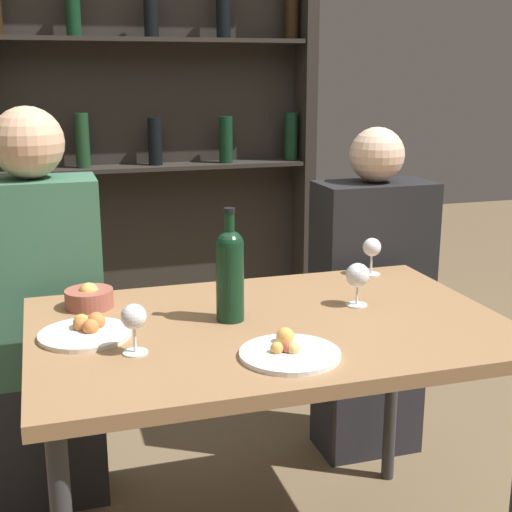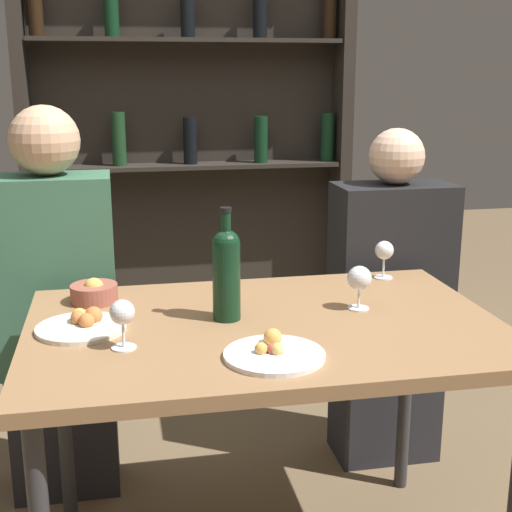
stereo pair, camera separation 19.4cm
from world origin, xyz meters
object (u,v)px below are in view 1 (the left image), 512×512
object	(u,v)px
wine_glass_1	(134,319)
wine_glass_2	(372,249)
wine_bottle	(230,271)
seated_person_left	(42,323)
seated_person_right	(370,306)
food_plate_0	(289,352)
food_plate_1	(86,330)
snack_bowl	(89,298)
wine_glass_0	(358,277)

from	to	relation	value
wine_glass_1	wine_glass_2	xyz separation A→B (m)	(0.82, 0.44, 0.00)
wine_bottle	wine_glass_2	world-z (taller)	wine_bottle
seated_person_left	seated_person_right	world-z (taller)	seated_person_left
wine_glass_1	seated_person_left	xyz separation A→B (m)	(-0.21, 0.68, -0.23)
food_plate_0	seated_person_right	world-z (taller)	seated_person_right
food_plate_1	snack_bowl	size ratio (longest dim) A/B	1.72
wine_glass_0	seated_person_left	world-z (taller)	seated_person_left
wine_glass_0	seated_person_right	xyz separation A→B (m)	(0.30, 0.51, -0.28)
wine_glass_0	seated_person_left	distance (m)	1.02
wine_glass_0	snack_bowl	bearing A→B (deg)	164.16
wine_bottle	snack_bowl	bearing A→B (deg)	148.36
wine_glass_1	seated_person_right	size ratio (longest dim) A/B	0.10
wine_bottle	seated_person_right	xyz separation A→B (m)	(0.67, 0.52, -0.33)
wine_glass_0	snack_bowl	world-z (taller)	wine_glass_0
wine_bottle	food_plate_0	xyz separation A→B (m)	(0.07, -0.28, -0.13)
wine_glass_1	seated_person_right	xyz separation A→B (m)	(0.94, 0.68, -0.28)
snack_bowl	seated_person_right	xyz separation A→B (m)	(1.02, 0.31, -0.22)
wine_glass_1	wine_glass_2	size ratio (longest dim) A/B	1.00
wine_glass_2	snack_bowl	distance (m)	0.90
wine_glass_0	snack_bowl	xyz separation A→B (m)	(-0.72, 0.20, -0.06)
wine_glass_0	wine_glass_2	distance (m)	0.33
wine_glass_2	food_plate_0	distance (m)	0.74
wine_glass_1	food_plate_1	xyz separation A→B (m)	(-0.10, 0.15, -0.07)
food_plate_0	snack_bowl	bearing A→B (deg)	130.23
wine_glass_0	seated_person_left	size ratio (longest dim) A/B	0.09
food_plate_1	wine_glass_0	bearing A→B (deg)	1.09
food_plate_0	seated_person_left	bearing A→B (deg)	124.54
seated_person_right	food_plate_0	bearing A→B (deg)	-127.20
seated_person_left	wine_glass_2	bearing A→B (deg)	-12.92
food_plate_0	seated_person_right	size ratio (longest dim) A/B	0.19
food_plate_0	seated_person_left	size ratio (longest dim) A/B	0.18
seated_person_right	wine_glass_1	bearing A→B (deg)	-144.29
wine_glass_0	food_plate_0	bearing A→B (deg)	-136.73
wine_glass_1	snack_bowl	distance (m)	0.38
wine_glass_2	wine_bottle	bearing A→B (deg)	-152.57
food_plate_0	food_plate_1	bearing A→B (deg)	148.24
wine_glass_2	seated_person_left	distance (m)	1.08
food_plate_1	seated_person_right	xyz separation A→B (m)	(1.05, 0.52, -0.21)
wine_bottle	seated_person_left	xyz separation A→B (m)	(-0.48, 0.52, -0.28)
wine_glass_2	seated_person_right	xyz separation A→B (m)	(0.12, 0.24, -0.28)
wine_glass_1	food_plate_1	distance (m)	0.20
wine_bottle	seated_person_right	world-z (taller)	seated_person_right
food_plate_1	seated_person_right	distance (m)	1.19
wine_glass_0	food_plate_1	bearing A→B (deg)	-178.91
food_plate_1	food_plate_0	bearing A→B (deg)	-31.76
snack_bowl	seated_person_right	size ratio (longest dim) A/B	0.11
food_plate_0	wine_glass_1	bearing A→B (deg)	160.76
wine_glass_0	wine_glass_2	bearing A→B (deg)	57.03
food_plate_0	food_plate_1	size ratio (longest dim) A/B	1.03
wine_bottle	wine_glass_1	size ratio (longest dim) A/B	2.49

